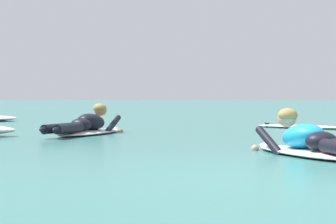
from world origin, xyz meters
name	(u,v)px	position (x,y,z in m)	size (l,w,h in m)	color
ground_plane	(193,124)	(0.00, 10.00, 0.00)	(120.00, 120.00, 0.00)	#387A75
surfer_near	(312,143)	(0.41, 2.02, 0.14)	(1.00, 2.47, 0.54)	white
surfer_far	(87,126)	(-2.10, 6.01, 0.14)	(1.32, 2.38, 0.55)	white
drifting_surfboard	(302,126)	(1.82, 7.82, 0.03)	(1.76, 1.61, 0.16)	white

